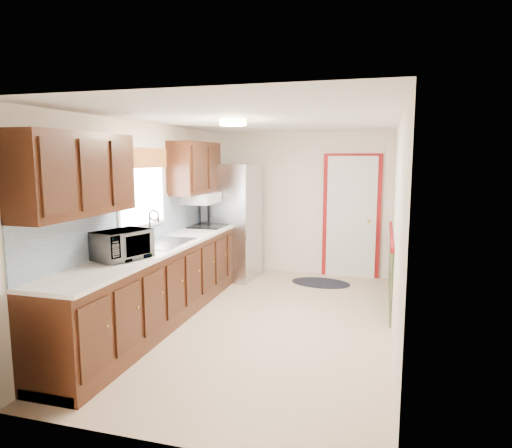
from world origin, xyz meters
The scene contains 8 objects.
room_shell centered at (0.00, 0.00, 1.20)m, with size 3.20×5.20×2.52m.
kitchen_run centered at (-1.24, -0.29, 0.81)m, with size 0.63×4.00×2.20m.
back_wall_trim centered at (0.99, 2.21, 0.89)m, with size 1.12×2.30×2.08m.
ceiling_fixture centered at (-0.30, -0.20, 2.36)m, with size 0.30×0.30×0.06m, color #FFD88C.
microwave centered at (-1.20, -1.10, 1.12)m, with size 0.54×0.30×0.37m, color white.
refrigerator centered at (-1.02, 1.87, 0.94)m, with size 0.84×0.81×1.87m.
rug centered at (0.44, 1.90, 0.01)m, with size 0.93×0.60×0.01m, color black.
cooktop centered at (-1.19, 1.25, 0.95)m, with size 0.49×0.59×0.02m, color black.
Camera 1 is at (1.36, -5.13, 1.97)m, focal length 32.00 mm.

